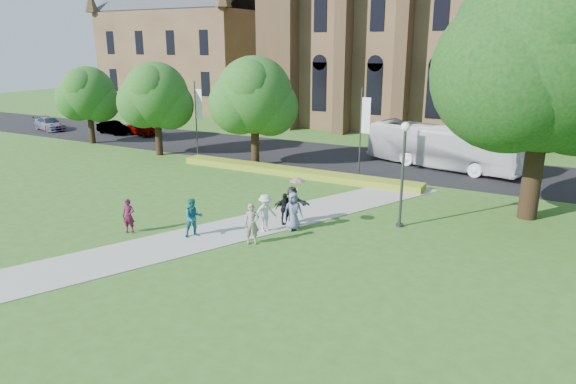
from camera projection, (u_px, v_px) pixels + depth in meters
The scene contains 24 objects.
ground at pixel (199, 242), 23.67m from camera, with size 160.00×160.00×0.00m, color #3A5E1C.
road at pixel (357, 160), 40.55m from camera, with size 160.00×10.00×0.02m, color black.
footpath at pixel (212, 235), 24.51m from camera, with size 3.20×30.00×0.04m, color #B2B2A8.
flower_hedge at pixel (294, 172), 35.67m from camera, with size 18.00×1.40×0.45m, color gold.
building_west at pixel (189, 41), 72.18m from camera, with size 22.00×14.00×18.30m.
streetlamp at pixel (403, 162), 24.80m from camera, with size 0.44×0.44×5.24m.
large_tree at pixel (549, 53), 24.67m from camera, with size 9.60×9.60×13.20m.
street_tree_0 at pixel (156, 95), 41.02m from camera, with size 5.20×5.20×7.50m.
street_tree_1 at pixel (254, 95), 37.22m from camera, with size 5.60×5.60×8.05m.
street_tree_2 at pixel (88, 94), 46.10m from camera, with size 4.80×4.80×6.95m.
banner_pole_0 at pixel (362, 127), 34.59m from camera, with size 0.70×0.10×6.00m.
banner_pole_1 at pixel (197, 114), 41.02m from camera, with size 0.70×0.10×6.00m.
tour_coach at pixel (443, 146), 37.43m from camera, with size 2.68×11.46×3.19m, color white.
car_0 at pixel (143, 129), 51.20m from camera, with size 1.59×3.94×1.34m, color gray.
car_1 at pixel (113, 128), 51.93m from camera, with size 1.36×3.90×1.29m, color gray.
car_2 at pixel (49, 124), 54.30m from camera, with size 1.88×4.62×1.34m, color gray.
pedestrian_0 at pixel (129, 216), 24.60m from camera, with size 0.60×0.39×1.65m, color #4F122D.
pedestrian_1 at pixel (193, 218), 24.02m from camera, with size 0.90×0.70×1.86m, color #166771.
pedestrian_2 at pixel (265, 213), 24.68m from camera, with size 1.20×0.69×1.85m, color silver.
pedestrian_3 at pixel (284, 209), 25.74m from camera, with size 0.95×0.39×1.61m, color black.
pedestrian_4 at pixel (293, 211), 24.95m from camera, with size 0.92×0.60×1.88m, color slate.
pedestrian_5 at pixel (292, 205), 25.82m from camera, with size 1.78×0.57×1.92m, color #282A30.
pedestrian_6 at pixel (252, 224), 23.19m from camera, with size 0.68×0.45×1.88m, color gray.
parasol at pixel (297, 186), 24.60m from camera, with size 0.73×0.73×0.64m, color #CA8E8F.
Camera 1 is at (14.17, -17.46, 8.78)m, focal length 32.00 mm.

